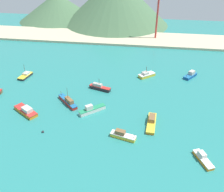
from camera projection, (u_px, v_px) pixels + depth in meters
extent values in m
cube|color=teal|center=(87.00, 129.00, 78.49)|extent=(260.00, 280.00, 0.50)
cube|color=red|center=(68.00, 102.00, 90.57)|extent=(9.10, 9.13, 1.18)
cube|color=#1E669E|center=(68.00, 100.00, 90.21)|extent=(9.28, 9.31, 0.20)
cube|color=brown|center=(69.00, 100.00, 88.87)|extent=(4.06, 4.07, 1.36)
cylinder|color=#4C3823|center=(61.00, 93.00, 93.22)|extent=(0.56, 0.56, 1.59)
cylinder|color=#4C3823|center=(67.00, 93.00, 88.04)|extent=(0.12, 0.12, 4.05)
cube|color=#232328|center=(25.00, 76.00, 108.60)|extent=(4.14, 7.66, 0.84)
cube|color=gold|center=(25.00, 75.00, 108.32)|extent=(4.22, 7.82, 0.20)
cube|color=beige|center=(26.00, 73.00, 108.80)|extent=(2.65, 3.04, 0.81)
cylinder|color=#4C3823|center=(24.00, 69.00, 107.07)|extent=(0.13, 0.13, 4.12)
cube|color=orange|center=(26.00, 111.00, 85.57)|extent=(10.03, 8.11, 1.11)
cube|color=red|center=(25.00, 110.00, 85.22)|extent=(10.23, 8.27, 0.20)
cube|color=beige|center=(27.00, 109.00, 84.11)|extent=(4.35, 3.98, 1.34)
cube|color=orange|center=(203.00, 160.00, 66.53)|extent=(4.88, 7.37, 0.82)
cube|color=white|center=(204.00, 159.00, 66.26)|extent=(4.97, 7.51, 0.20)
cube|color=beige|center=(202.00, 154.00, 66.63)|extent=(2.33, 2.67, 1.19)
cube|color=#14478C|center=(190.00, 76.00, 108.54)|extent=(6.47, 7.48, 0.99)
cube|color=#1E669E|center=(190.00, 75.00, 108.23)|extent=(6.60, 7.63, 0.20)
cube|color=#B2ADA3|center=(192.00, 72.00, 108.35)|extent=(3.17, 3.35, 1.48)
cylinder|color=#4C3823|center=(186.00, 76.00, 105.91)|extent=(0.45, 0.54, 1.34)
cube|color=gold|center=(123.00, 136.00, 74.47)|extent=(7.94, 3.99, 1.07)
cube|color=white|center=(123.00, 135.00, 74.14)|extent=(8.10, 4.06, 0.20)
cube|color=brown|center=(120.00, 132.00, 74.09)|extent=(3.22, 2.28, 1.23)
cylinder|color=#4C3823|center=(134.00, 136.00, 72.65)|extent=(0.63, 0.27, 1.45)
cube|color=#232328|center=(100.00, 88.00, 99.15)|extent=(8.91, 4.42, 1.22)
cube|color=red|center=(100.00, 87.00, 98.78)|extent=(9.09, 4.51, 0.20)
cube|color=#B2ADA3|center=(97.00, 85.00, 98.85)|extent=(4.12, 2.51, 1.10)
cylinder|color=#4C3823|center=(99.00, 81.00, 97.65)|extent=(0.15, 0.15, 2.37)
cube|color=gold|center=(147.00, 75.00, 109.02)|extent=(7.55, 7.06, 1.17)
cube|color=white|center=(147.00, 74.00, 108.66)|extent=(7.70, 7.20, 0.20)
cube|color=#B2ADA3|center=(145.00, 73.00, 107.93)|extent=(3.44, 3.40, 1.01)
cylinder|color=#4C3823|center=(147.00, 69.00, 107.27)|extent=(0.17, 0.17, 2.44)
cube|color=orange|center=(151.00, 124.00, 80.01)|extent=(3.24, 10.61, 0.81)
cube|color=gold|center=(151.00, 122.00, 79.75)|extent=(3.30, 10.82, 0.20)
cube|color=brown|center=(152.00, 118.00, 80.43)|extent=(2.16, 3.96, 1.33)
cube|color=silver|center=(92.00, 110.00, 86.02)|extent=(8.50, 7.79, 1.28)
cube|color=#238C5B|center=(92.00, 108.00, 85.63)|extent=(8.67, 7.94, 0.20)
cube|color=beige|center=(89.00, 107.00, 84.62)|extent=(2.84, 2.75, 1.57)
sphere|color=#232328|center=(43.00, 132.00, 76.85)|extent=(0.82, 0.82, 0.82)
cube|color=#C6B793|center=(120.00, 38.00, 152.31)|extent=(247.00, 25.51, 1.20)
cone|color=#476B47|center=(57.00, 7.00, 186.09)|extent=(57.71, 57.71, 19.48)
cone|color=#476B47|center=(116.00, 0.00, 173.19)|extent=(75.47, 75.47, 33.11)
cylinder|color=#B7332D|center=(158.00, 13.00, 142.92)|extent=(1.08, 1.08, 32.10)
cylinder|color=#B7332D|center=(158.00, 6.00, 140.91)|extent=(0.54, 2.57, 0.54)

